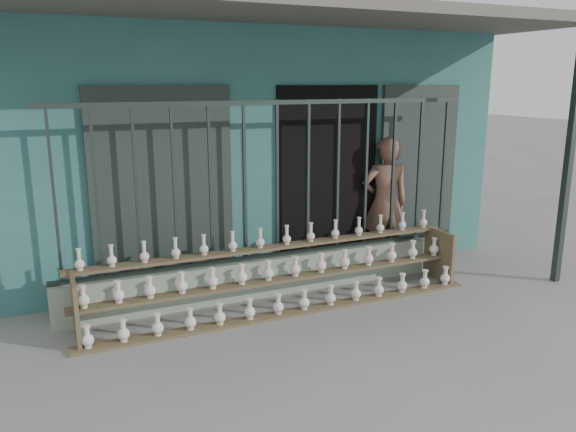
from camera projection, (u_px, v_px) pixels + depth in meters
name	position (u px, v px, depth m)	size (l,w,h in m)	color
ground	(329.00, 336.00, 5.52)	(60.00, 60.00, 0.00)	slate
workshop_building	(206.00, 135.00, 8.90)	(7.40, 6.60, 3.21)	#2E6161
parapet_wall	(278.00, 274.00, 6.62)	(5.00, 0.20, 0.45)	#8DA38C
security_fence	(277.00, 181.00, 6.36)	(5.00, 0.04, 1.80)	#283330
shelf_rack	(283.00, 275.00, 6.17)	(4.50, 0.68, 0.85)	brown
elderly_woman	(385.00, 203.00, 7.42)	(0.64, 0.42, 1.75)	brown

